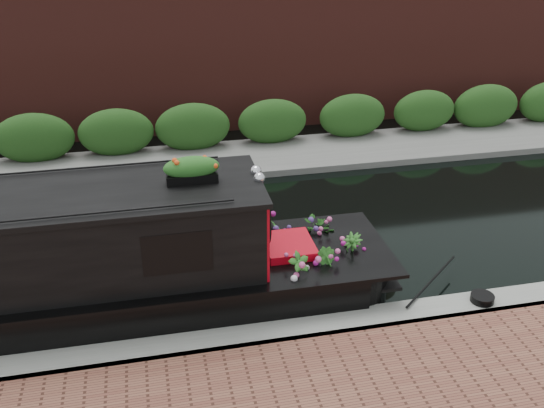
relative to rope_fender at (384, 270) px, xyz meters
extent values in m
plane|color=black|center=(-2.66, 1.94, -0.17)|extent=(80.00, 80.00, 0.00)
cube|color=gray|center=(-2.66, -1.36, -0.17)|extent=(40.00, 0.60, 0.50)
cube|color=slate|center=(-2.66, 6.14, -0.17)|extent=(40.00, 2.40, 0.34)
cube|color=#214918|center=(-2.66, 7.04, -0.17)|extent=(40.00, 1.10, 2.80)
cube|color=#54221C|center=(-2.66, 9.14, -0.17)|extent=(40.00, 1.00, 8.00)
cube|color=red|center=(-2.34, 0.00, 1.31)|extent=(0.08, 1.82, 1.40)
cube|color=black|center=(-3.73, -0.93, 1.39)|extent=(0.94, 0.04, 0.57)
cube|color=red|center=(-1.80, 0.00, 0.56)|extent=(0.84, 0.95, 0.52)
sphere|color=white|center=(-2.33, -0.15, 2.13)|extent=(0.19, 0.19, 0.19)
sphere|color=white|center=(-2.33, 0.15, 2.13)|extent=(0.19, 0.19, 0.19)
cube|color=black|center=(-3.38, 0.00, 2.17)|extent=(0.80, 0.28, 0.15)
ellipsoid|color=#E85019|center=(-3.38, 0.00, 2.37)|extent=(0.88, 0.30, 0.25)
imported|color=#2B6822|center=(-1.81, -0.73, 0.65)|extent=(0.44, 0.37, 0.72)
imported|color=#2B6822|center=(-1.30, -0.63, 0.62)|extent=(0.46, 0.46, 0.65)
imported|color=#2B6822|center=(-1.07, 0.56, 0.60)|extent=(0.72, 0.70, 0.61)
imported|color=#2B6822|center=(-0.76, -0.26, 0.63)|extent=(0.51, 0.51, 0.68)
imported|color=#2B6822|center=(-1.87, 0.80, 0.57)|extent=(0.21, 0.30, 0.55)
cylinder|color=olive|center=(0.00, 0.00, 0.00)|extent=(0.35, 0.41, 0.35)
cylinder|color=black|center=(1.18, -1.36, 0.14)|extent=(0.39, 0.39, 0.12)
camera|label=1|loc=(-4.01, -8.72, 5.99)|focal=40.00mm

